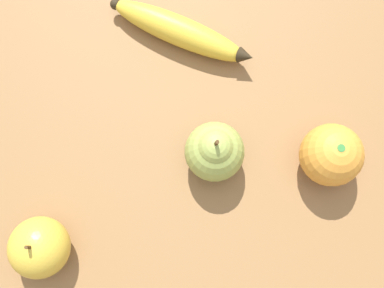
{
  "coord_description": "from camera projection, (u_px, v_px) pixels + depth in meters",
  "views": [
    {
      "loc": [
        -0.16,
        -0.03,
        0.64
      ],
      "look_at": [
        -0.03,
        0.02,
        0.03
      ],
      "focal_mm": 42.0,
      "sensor_mm": 36.0,
      "label": 1
    }
  ],
  "objects": [
    {
      "name": "pear",
      "position": [
        215.0,
        151.0,
        0.61
      ],
      "size": [
        0.08,
        0.08,
        0.1
      ],
      "color": "#99A84C",
      "rests_on": "ground_plane"
    },
    {
      "name": "apple",
      "position": [
        39.0,
        247.0,
        0.59
      ],
      "size": [
        0.08,
        0.08,
        0.09
      ],
      "color": "gold",
      "rests_on": "ground_plane"
    },
    {
      "name": "banana",
      "position": [
        180.0,
        31.0,
        0.67
      ],
      "size": [
        0.05,
        0.23,
        0.04
      ],
      "rotation": [
        0.0,
        0.0,
        4.67
      ],
      "color": "gold",
      "rests_on": "ground_plane"
    },
    {
      "name": "orange",
      "position": [
        331.0,
        155.0,
        0.61
      ],
      "size": [
        0.09,
        0.09,
        0.09
      ],
      "color": "orange",
      "rests_on": "ground_plane"
    },
    {
      "name": "ground_plane",
      "position": [
        214.0,
        138.0,
        0.66
      ],
      "size": [
        3.0,
        3.0,
        0.0
      ],
      "primitive_type": "plane",
      "color": "olive"
    }
  ]
}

